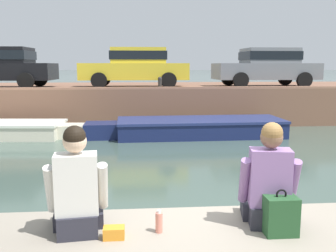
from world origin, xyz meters
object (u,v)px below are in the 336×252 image
car_centre_grey (267,66)px  person_seated_right (269,185)px  mooring_bollard_mid (160,82)px  backpack_on_ledge (280,215)px  boat_moored_central_navy (192,128)px  boat_moored_west_cream (1,130)px  car_leftmost_black (0,66)px  person_seated_left (77,192)px  bottle_drink (159,222)px  car_left_inner_yellow (136,66)px

car_centre_grey → person_seated_right: 12.56m
mooring_bollard_mid → backpack_on_ledge: bearing=-87.8°
boat_moored_central_navy → car_centre_grey: size_ratio=1.56×
boat_moored_west_cream → boat_moored_central_navy: 6.15m
car_leftmost_black → car_centre_grey: size_ratio=1.03×
car_centre_grey → backpack_on_ledge: (-4.02, -12.05, -1.29)m
car_leftmost_black → person_seated_right: size_ratio=4.41×
mooring_bollard_mid → person_seated_left: size_ratio=0.46×
bottle_drink → boat_moored_west_cream: bearing=116.8°
car_left_inner_yellow → person_seated_right: size_ratio=4.36×
person_seated_left → bottle_drink: 0.76m
person_seated_right → backpack_on_ledge: size_ratio=2.37×
boat_moored_west_cream → backpack_on_ledge: size_ratio=12.84×
car_left_inner_yellow → person_seated_right: (1.26, -11.84, -1.09)m
boat_moored_west_cream → backpack_on_ledge: 10.78m
car_centre_grey → person_seated_left: car_centre_grey is taller
car_leftmost_black → car_left_inner_yellow: size_ratio=1.01×
boat_moored_west_cream → car_left_inner_yellow: 5.58m
car_leftmost_black → car_centre_grey: (10.54, 0.00, 0.00)m
boat_moored_west_cream → person_seated_right: bearing=-58.1°
car_leftmost_black → bottle_drink: size_ratio=20.87×
car_leftmost_black → bottle_drink: bearing=-65.4°
boat_moored_central_navy → person_seated_right: size_ratio=6.65×
person_seated_right → mooring_bollard_mid: bearing=92.0°
bottle_drink → mooring_bollard_mid: bearing=86.6°
boat_moored_central_navy → bottle_drink: (-1.57, -8.81, 0.63)m
car_centre_grey → bottle_drink: size_ratio=20.17×
boat_moored_central_navy → person_seated_left: (-2.28, -8.75, 0.91)m
mooring_bollard_mid → person_seated_right: mooring_bollard_mid is taller
boat_moored_west_cream → bottle_drink: 10.17m
backpack_on_ledge → person_seated_left: bearing=174.7°
person_seated_left → person_seated_right: 1.72m
person_seated_left → backpack_on_ledge: person_seated_left is taller
car_left_inner_yellow → backpack_on_ledge: (1.30, -12.05, -1.29)m
person_seated_right → bottle_drink: (-1.01, -0.10, -0.28)m
mooring_bollard_mid → person_seated_left: mooring_bollard_mid is taller
boat_moored_west_cream → car_centre_grey: bearing=16.7°
car_leftmost_black → car_left_inner_yellow: bearing=0.0°
car_left_inner_yellow → person_seated_left: size_ratio=4.36×
boat_moored_west_cream → person_seated_right: size_ratio=5.43×
bottle_drink → car_leftmost_black: bearing=114.6°
mooring_bollard_mid → person_seated_right: size_ratio=0.46×
car_leftmost_black → mooring_bollard_mid: bearing=-11.5°
car_leftmost_black → car_centre_grey: same height
boat_moored_central_navy → person_seated_right: (-0.56, -8.70, 0.91)m
person_seated_left → car_leftmost_black: bearing=111.9°
backpack_on_ledge → bottle_drink: bearing=174.2°
car_leftmost_black → person_seated_left: 12.85m
person_seated_left → bottle_drink: size_ratio=4.73×
bottle_drink → person_seated_right: bearing=5.7°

